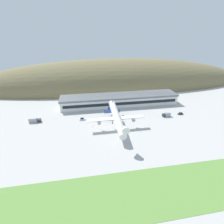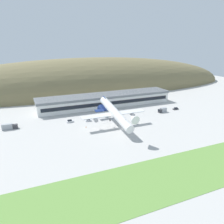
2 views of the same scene
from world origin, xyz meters
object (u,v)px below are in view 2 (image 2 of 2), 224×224
object	(u,v)px
terminal_building	(106,99)
service_car_1	(70,121)
service_car_3	(88,120)
traffic_cone_0	(86,127)
service_car_0	(117,115)
fuel_truck	(163,110)
cargo_airplane	(115,113)
box_truck	(9,127)
service_car_2	(176,109)

from	to	relation	value
terminal_building	service_car_1	size ratio (longest dim) A/B	22.97
service_car_3	traffic_cone_0	size ratio (longest dim) A/B	6.79
service_car_0	traffic_cone_0	world-z (taller)	service_car_0
service_car_0	fuel_truck	size ratio (longest dim) A/B	0.61
cargo_airplane	fuel_truck	bearing A→B (deg)	15.58
box_truck	traffic_cone_0	xyz separation A→B (m)	(40.75, -14.56, -1.21)
service_car_0	box_truck	world-z (taller)	box_truck
traffic_cone_0	fuel_truck	bearing A→B (deg)	6.57
service_car_0	service_car_1	distance (m)	31.17
cargo_airplane	service_car_2	size ratio (longest dim) A/B	11.19
cargo_airplane	service_car_0	xyz separation A→B (m)	(8.64, 16.25, -7.66)
terminal_building	cargo_airplane	bearing A→B (deg)	-105.30
cargo_airplane	service_car_2	bearing A→B (deg)	13.56
service_car_2	traffic_cone_0	bearing A→B (deg)	-173.42
service_car_3	service_car_2	bearing A→B (deg)	-1.14
cargo_airplane	box_truck	world-z (taller)	cargo_airplane
cargo_airplane	box_truck	distance (m)	60.30
fuel_truck	traffic_cone_0	world-z (taller)	fuel_truck
service_car_2	fuel_truck	size ratio (longest dim) A/B	0.68
terminal_building	fuel_truck	bearing A→B (deg)	-45.73
service_car_0	service_car_2	bearing A→B (deg)	-3.69
terminal_building	cargo_airplane	xyz separation A→B (m)	(-11.77, -43.04, 3.02)
box_truck	traffic_cone_0	bearing A→B (deg)	-19.66
service_car_0	service_car_1	bearing A→B (deg)	178.22
terminal_building	fuel_truck	world-z (taller)	terminal_building
service_car_0	box_truck	distance (m)	65.34
terminal_building	service_car_3	xyz separation A→B (m)	(-23.28, -28.46, -4.56)
terminal_building	service_car_0	xyz separation A→B (m)	(-3.13, -26.79, -4.64)
terminal_building	service_car_0	distance (m)	27.37
fuel_truck	traffic_cone_0	distance (m)	58.49
traffic_cone_0	box_truck	bearing A→B (deg)	160.34
service_car_1	box_truck	world-z (taller)	box_truck
terminal_building	box_truck	bearing A→B (deg)	-161.12
cargo_airplane	fuel_truck	xyz separation A→B (m)	(42.25, 11.78, -6.79)
terminal_building	traffic_cone_0	size ratio (longest dim) A/B	180.18
box_truck	terminal_building	bearing A→B (deg)	18.88
fuel_truck	box_truck	size ratio (longest dim) A/B	0.76
terminal_building	service_car_3	distance (m)	37.05
service_car_3	box_truck	bearing A→B (deg)	173.58
fuel_truck	box_truck	bearing A→B (deg)	175.44
fuel_truck	service_car_3	bearing A→B (deg)	177.02
fuel_truck	box_truck	distance (m)	99.16
cargo_airplane	service_car_0	distance (m)	19.94
terminal_building	box_truck	world-z (taller)	terminal_building
terminal_building	service_car_1	bearing A→B (deg)	-143.01
service_car_0	terminal_building	bearing A→B (deg)	83.34
fuel_truck	terminal_building	bearing A→B (deg)	134.27
service_car_0	service_car_1	world-z (taller)	service_car_1
fuel_truck	cargo_airplane	bearing A→B (deg)	-164.42
service_car_2	traffic_cone_0	size ratio (longest dim) A/B	7.53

